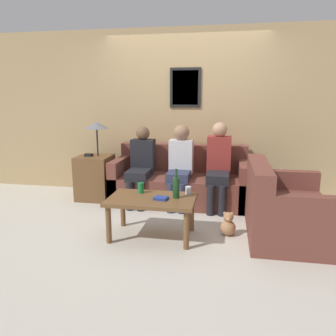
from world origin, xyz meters
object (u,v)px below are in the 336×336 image
couch_main (181,183)px  couch_side (284,211)px  person_left (141,163)px  person_right (218,163)px  person_middle (180,163)px  wine_bottle (176,187)px  coffee_table (152,203)px  teddy_bear (228,225)px  drinking_glass (188,190)px

couch_main → couch_side: 1.70m
couch_main → person_left: 0.67m
couch_side → person_right: 1.24m
person_left → person_right: 1.13m
person_left → person_middle: size_ratio=0.97×
wine_bottle → coffee_table: bearing=-169.5°
teddy_bear → person_right: bearing=98.8°
wine_bottle → person_right: bearing=69.6°
couch_side → person_right: person_right is taller
person_left → person_middle: 0.58m
wine_bottle → drinking_glass: bearing=54.5°
coffee_table → person_left: size_ratio=0.85×
coffee_table → drinking_glass: size_ratio=10.47×
couch_side → person_left: (-1.89, 0.88, 0.31)m
couch_main → couch_side: bearing=-38.6°
coffee_table → person_middle: bearing=82.7°
drinking_glass → couch_side: bearing=4.0°
couch_side → person_right: bearing=40.2°
coffee_table → wine_bottle: size_ratio=2.94×
couch_main → drinking_glass: bearing=-77.6°
couch_main → person_left: size_ratio=1.75×
couch_main → person_middle: size_ratio=1.69×
couch_main → couch_side: (1.33, -1.06, 0.00)m
drinking_glass → person_middle: (-0.23, 0.95, 0.13)m
coffee_table → person_middle: 1.20m
wine_bottle → teddy_bear: bearing=13.6°
couch_side → drinking_glass: 1.10m
couch_main → drinking_glass: size_ratio=21.45×
person_right → coffee_table: bearing=-120.1°
couch_main → person_middle: 0.39m
person_middle → drinking_glass: bearing=-76.2°
couch_side → person_middle: person_middle is taller
coffee_table → wine_bottle: wine_bottle is taller
drinking_glass → person_right: 1.04m
couch_main → person_right: (0.56, -0.15, 0.35)m
person_middle → teddy_bear: size_ratio=4.21×
drinking_glass → person_middle: 0.99m
couch_side → coffee_table: bearing=101.1°
drinking_glass → person_right: size_ratio=0.08×
person_right → teddy_bear: 1.14m
couch_main → person_left: bearing=-162.3°
wine_bottle → person_middle: (-0.12, 1.11, 0.05)m
couch_main → person_middle: bearing=-85.0°
couch_main → couch_side: same height
couch_side → coffee_table: (-1.46, -0.29, 0.10)m
coffee_table → person_left: (-0.43, 1.17, 0.21)m
person_left → person_right: size_ratio=0.94×
wine_bottle → couch_main: bearing=95.9°
coffee_table → drinking_glass: drinking_glass is taller
couch_main → coffee_table: size_ratio=2.05×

